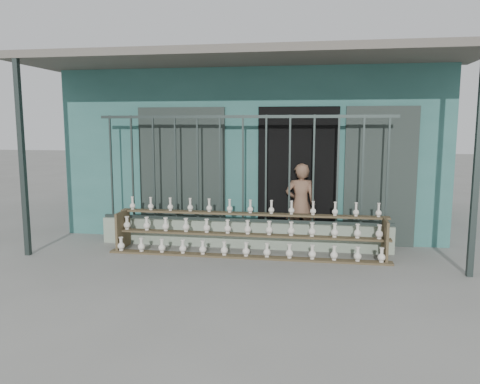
# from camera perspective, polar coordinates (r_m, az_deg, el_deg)

# --- Properties ---
(ground) EXTENTS (60.00, 60.00, 0.00)m
(ground) POSITION_cam_1_polar(r_m,az_deg,el_deg) (6.88, -1.37, -9.45)
(ground) COLOR slate
(workshop_building) EXTENTS (7.40, 6.60, 3.21)m
(workshop_building) POSITION_cam_1_polar(r_m,az_deg,el_deg) (10.75, 2.83, 5.68)
(workshop_building) COLOR #2E615B
(workshop_building) RESTS_ON ground
(parapet_wall) EXTENTS (5.00, 0.20, 0.45)m
(parapet_wall) POSITION_cam_1_polar(r_m,az_deg,el_deg) (8.05, 0.35, -5.17)
(parapet_wall) COLOR gray
(parapet_wall) RESTS_ON ground
(security_fence) EXTENTS (5.00, 0.04, 1.80)m
(security_fence) POSITION_cam_1_polar(r_m,az_deg,el_deg) (7.87, 0.35, 2.82)
(security_fence) COLOR #283330
(security_fence) RESTS_ON parapet_wall
(shelf_rack) EXTENTS (4.50, 0.68, 0.85)m
(shelf_rack) POSITION_cam_1_polar(r_m,az_deg,el_deg) (7.60, 0.96, -4.91)
(shelf_rack) COLOR brown
(shelf_rack) RESTS_ON ground
(elderly_woman) EXTENTS (0.55, 0.39, 1.44)m
(elderly_woman) POSITION_cam_1_polar(r_m,az_deg,el_deg) (8.17, 7.39, -1.52)
(elderly_woman) COLOR brown
(elderly_woman) RESTS_ON ground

